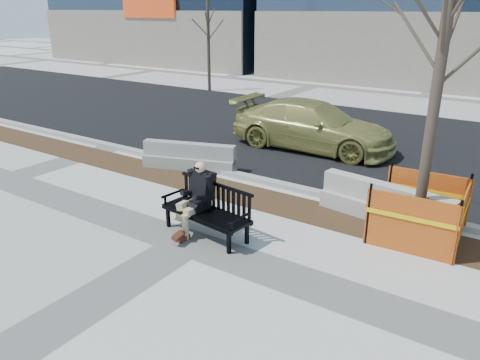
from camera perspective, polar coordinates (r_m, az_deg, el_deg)
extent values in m
plane|color=beige|center=(9.02, -6.34, -7.61)|extent=(120.00, 120.00, 0.00)
cube|color=#47301C|center=(10.92, 2.43, -2.29)|extent=(40.00, 1.20, 0.02)
cube|color=black|center=(16.26, 13.99, 4.79)|extent=(60.00, 10.40, 0.01)
cube|color=#9E9B93|center=(11.67, 4.88, -0.54)|extent=(60.00, 0.25, 0.12)
imported|color=#9C974B|center=(15.02, 8.75, 3.86)|extent=(5.20, 2.23, 1.49)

